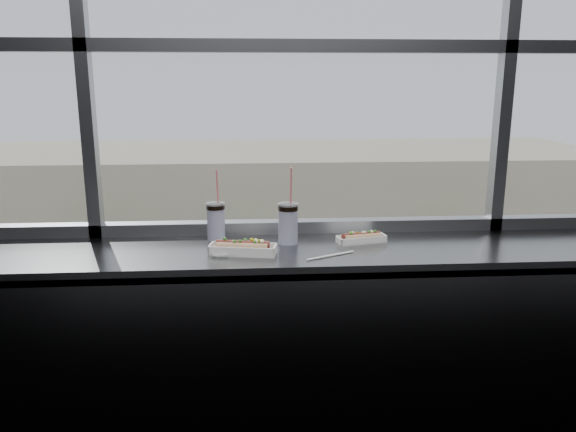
{
  "coord_description": "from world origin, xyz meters",
  "views": [
    {
      "loc": [
        -0.25,
        -1.22,
        1.84
      ],
      "look_at": [
        -0.08,
        1.23,
        1.25
      ],
      "focal_mm": 35.0,
      "sensor_mm": 36.0,
      "label": 1
    }
  ],
  "objects": [
    {
      "name": "street_asphalt",
      "position": [
        0.0,
        21.5,
        -10.97
      ],
      "size": [
        80.0,
        10.0,
        0.06
      ],
      "primitive_type": "cube",
      "color": "black",
      "rests_on": "plaza_ground"
    },
    {
      "name": "far_sidewalk",
      "position": [
        0.0,
        29.5,
        -10.98
      ],
      "size": [
        80.0,
        6.0,
        0.04
      ],
      "primitive_type": "cube",
      "color": "#B6A990",
      "rests_on": "plaza_ground"
    },
    {
      "name": "pedestrian_c",
      "position": [
        5.21,
        29.35,
        -9.94
      ],
      "size": [
        0.91,
        0.68,
        2.04
      ],
      "primitive_type": "imported",
      "color": "#66605B",
      "rests_on": "far_sidewalk"
    },
    {
      "name": "pedestrian_d",
      "position": [
        9.61,
        29.53,
        -9.82
      ],
      "size": [
        1.01,
        0.76,
        2.28
      ],
      "primitive_type": "imported",
      "color": "#66605B",
      "rests_on": "far_sidewalk"
    },
    {
      "name": "wall_back_lower",
      "position": [
        0.0,
        1.5,
        0.55
      ],
      "size": [
        6.0,
        0.0,
        6.0
      ],
      "primitive_type": "plane",
      "rotation": [
        1.57,
        0.0,
        0.0
      ],
      "color": "black",
      "rests_on": "ground"
    },
    {
      "name": "hotdog_tray_right",
      "position": [
        0.27,
        1.29,
        1.12
      ],
      "size": [
        0.24,
        0.13,
        0.06
      ],
      "rotation": [
        0.0,
        0.0,
        0.23
      ],
      "color": "white",
      "rests_on": "counter"
    },
    {
      "name": "counter_fascia",
      "position": [
        0.0,
        0.97,
        0.55
      ],
      "size": [
        6.0,
        0.04,
        1.04
      ],
      "primitive_type": "cube",
      "color": "slate",
      "rests_on": "ground"
    },
    {
      "name": "car_near_b",
      "position": [
        -7.06,
        17.5,
        -9.84
      ],
      "size": [
        3.01,
        6.7,
        2.2
      ],
      "primitive_type": "imported",
      "rotation": [
        0.0,
        0.0,
        1.53
      ],
      "color": "black",
      "rests_on": "street_asphalt"
    },
    {
      "name": "car_near_c",
      "position": [
        -0.08,
        17.5,
        -9.93
      ],
      "size": [
        3.32,
        6.36,
        2.03
      ],
      "primitive_type": "imported",
      "rotation": [
        0.0,
        0.0,
        1.7
      ],
      "color": "maroon",
      "rests_on": "street_asphalt"
    },
    {
      "name": "far_building",
      "position": [
        0.0,
        39.5,
        -7.0
      ],
      "size": [
        50.0,
        14.0,
        8.0
      ],
      "primitive_type": "cube",
      "color": "#B1A78B",
      "rests_on": "plaza_ground"
    },
    {
      "name": "plaza_ground",
      "position": [
        0.0,
        45.0,
        -11.0
      ],
      "size": [
        120.0,
        120.0,
        0.0
      ],
      "primitive_type": "plane",
      "color": "#B6A990",
      "rests_on": "ground"
    },
    {
      "name": "soda_cup_left",
      "position": [
        -0.41,
        1.39,
        1.2
      ],
      "size": [
        0.09,
        0.09,
        0.34
      ],
      "color": "white",
      "rests_on": "counter"
    },
    {
      "name": "loose_straw",
      "position": [
        0.1,
        1.08,
        1.1
      ],
      "size": [
        0.22,
        0.11,
        0.01
      ],
      "primitive_type": "cylinder",
      "rotation": [
        0.0,
        1.57,
        0.45
      ],
      "color": "white",
      "rests_on": "counter"
    },
    {
      "name": "car_near_d",
      "position": [
        5.57,
        17.5,
        -9.98
      ],
      "size": [
        2.77,
        5.91,
        1.92
      ],
      "primitive_type": "imported",
      "rotation": [
        0.0,
        0.0,
        1.64
      ],
      "color": "white",
      "rests_on": "street_asphalt"
    },
    {
      "name": "tree_left",
      "position": [
        -8.53,
        29.5,
        -7.95
      ],
      "size": [
        2.88,
        2.88,
        4.5
      ],
      "color": "#47382B",
      "rests_on": "far_sidewalk"
    },
    {
      "name": "soda_cup_right",
      "position": [
        -0.07,
        1.3,
        1.21
      ],
      "size": [
        0.1,
        0.1,
        0.36
      ],
      "color": "white",
      "rests_on": "counter"
    },
    {
      "name": "pedestrian_b",
      "position": [
        -0.5,
        28.52,
        -9.87
      ],
      "size": [
        0.97,
        0.73,
        2.18
      ],
      "primitive_type": "imported",
      "rotation": [
        0.0,
        0.0,
        3.14
      ],
      "color": "#66605B",
      "rests_on": "far_sidewalk"
    },
    {
      "name": "counter",
      "position": [
        0.0,
        1.23,
        1.07
      ],
      "size": [
        6.0,
        0.55,
        0.06
      ],
      "primitive_type": "cube",
      "color": "slate",
      "rests_on": "ground"
    },
    {
      "name": "car_far_b",
      "position": [
        3.93,
        25.5,
        -9.93
      ],
      "size": [
        2.71,
        6.14,
        2.02
      ],
      "primitive_type": "imported",
      "rotation": [
        0.0,
        0.0,
        1.6
      ],
      "color": "#AC130F",
      "rests_on": "street_asphalt"
    },
    {
      "name": "wrapper",
      "position": [
        -0.38,
        1.12,
        1.11
      ],
      "size": [
        0.09,
        0.06,
        0.02
      ],
      "primitive_type": "ellipsoid",
      "color": "silver",
      "rests_on": "counter"
    },
    {
      "name": "car_far_c",
      "position": [
        12.73,
        25.5,
        -9.97
      ],
      "size": [
        3.06,
        6.07,
        1.95
      ],
      "primitive_type": "imported",
      "rotation": [
        0.0,
        0.0,
        1.46
      ],
      "color": "silver",
      "rests_on": "street_asphalt"
    },
    {
      "name": "hotdog_tray_left",
      "position": [
        -0.28,
        1.15,
        1.13
      ],
      "size": [
        0.31,
        0.15,
        0.07
      ],
      "rotation": [
        0.0,
        0.0,
        -0.18
      ],
      "color": "white",
      "rests_on": "counter"
    },
    {
      "name": "tree_right",
      "position": [
        11.86,
        29.5,
        -8.03
      ],
      "size": [
        2.8,
        2.8,
        4.38
      ],
      "color": "#47382B",
      "rests_on": "far_sidewalk"
    },
    {
      "name": "tree_center",
      "position": [
        -0.15,
        29.5,
        -8.04
      ],
      "size": [
        2.79,
        2.79,
        4.36
      ],
      "color": "#47382B",
      "rests_on": "far_sidewalk"
    }
  ]
}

